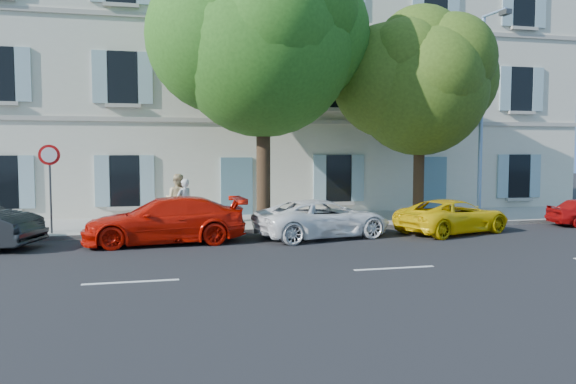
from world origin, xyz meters
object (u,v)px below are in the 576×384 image
object	(u,v)px
car_white_coupe	(323,219)
pedestrian_a	(184,202)
tree_right	(420,89)
road_sign	(50,170)
tree_left	(263,47)
car_yellow_supercar	(453,216)
street_lamp	(484,105)
pedestrian_b	(177,199)
car_red_coupe	(165,220)

from	to	relation	value
car_white_coupe	pedestrian_a	bearing A→B (deg)	41.37
tree_right	road_sign	distance (m)	13.19
tree_left	tree_right	world-z (taller)	tree_left
pedestrian_a	tree_left	bearing A→B (deg)	125.77
car_yellow_supercar	street_lamp	distance (m)	4.73
road_sign	tree_left	bearing A→B (deg)	0.95
tree_left	pedestrian_b	bearing A→B (deg)	158.04
car_red_coupe	pedestrian_a	xyz separation A→B (m)	(0.74, 3.03, 0.27)
street_lamp	pedestrian_a	distance (m)	11.51
street_lamp	pedestrian_b	size ratio (longest dim) A/B	4.20
car_yellow_supercar	road_sign	distance (m)	13.24
tree_left	street_lamp	world-z (taller)	tree_left
car_yellow_supercar	tree_right	world-z (taller)	tree_right
tree_left	car_red_coupe	bearing A→B (deg)	-149.11
car_white_coupe	road_sign	bearing A→B (deg)	64.55
car_red_coupe	pedestrian_b	distance (m)	3.26
car_red_coupe	pedestrian_b	size ratio (longest dim) A/B	2.65
car_yellow_supercar	pedestrian_a	size ratio (longest dim) A/B	2.52
tree_left	pedestrian_a	world-z (taller)	tree_left
car_red_coupe	pedestrian_a	bearing A→B (deg)	163.98
car_yellow_supercar	pedestrian_a	bearing A→B (deg)	52.13
road_sign	car_red_coupe	bearing A→B (deg)	-28.78
car_white_coupe	car_yellow_supercar	bearing A→B (deg)	-103.04
car_white_coupe	tree_left	distance (m)	6.25
car_red_coupe	tree_left	distance (m)	6.87
car_yellow_supercar	pedestrian_b	bearing A→B (deg)	51.61
road_sign	pedestrian_b	size ratio (longest dim) A/B	1.56
car_yellow_supercar	pedestrian_a	xyz separation A→B (m)	(-8.74, 3.15, 0.39)
car_white_coupe	pedestrian_b	world-z (taller)	pedestrian_b
road_sign	street_lamp	distance (m)	15.28
car_white_coupe	street_lamp	size ratio (longest dim) A/B	0.58
car_red_coupe	car_yellow_supercar	size ratio (longest dim) A/B	1.16
tree_right	pedestrian_a	world-z (taller)	tree_right
car_yellow_supercar	tree_right	size ratio (longest dim) A/B	0.54
tree_left	pedestrian_a	xyz separation A→B (m)	(-2.66, 0.99, -5.34)
car_red_coupe	road_sign	bearing A→B (deg)	-121.03
pedestrian_b	tree_right	bearing A→B (deg)	-165.45
road_sign	street_lamp	size ratio (longest dim) A/B	0.37
road_sign	street_lamp	xyz separation A→B (m)	(15.11, -0.35, 2.26)
car_white_coupe	tree_left	world-z (taller)	tree_left
car_white_coupe	car_yellow_supercar	world-z (taller)	car_white_coupe
car_white_coupe	tree_right	distance (m)	6.70
car_red_coupe	car_white_coupe	size ratio (longest dim) A/B	1.09
pedestrian_b	pedestrian_a	bearing A→B (deg)	164.23
road_sign	pedestrian_b	xyz separation A→B (m)	(4.00, 1.28, -1.13)
pedestrian_a	car_white_coupe	bearing A→B (deg)	109.81
street_lamp	car_yellow_supercar	bearing A→B (deg)	-141.52
car_red_coupe	street_lamp	distance (m)	12.30
pedestrian_a	pedestrian_b	xyz separation A→B (m)	(-0.24, 0.18, 0.09)
road_sign	pedestrian_a	bearing A→B (deg)	14.61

